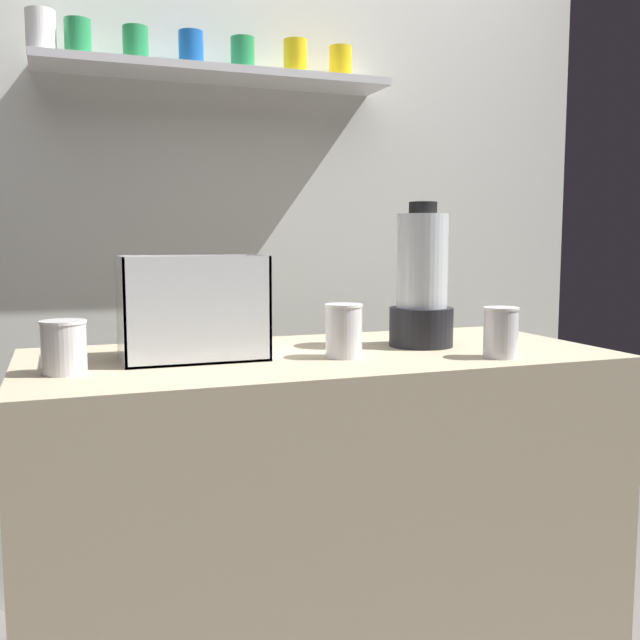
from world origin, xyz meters
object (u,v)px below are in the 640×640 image
(carrot_display_bin, at_px, (190,327))
(juice_cup_pomegranate_far_left, at_px, (64,350))
(juice_cup_orange_middle, at_px, (501,336))
(blender_pitcher, at_px, (422,287))
(juice_cup_carrot_left, at_px, (344,335))

(carrot_display_bin, distance_m, juice_cup_pomegranate_far_left, 0.29)
(juice_cup_orange_middle, bearing_deg, juice_cup_pomegranate_far_left, 172.11)
(blender_pitcher, relative_size, juice_cup_pomegranate_far_left, 3.35)
(blender_pitcher, bearing_deg, carrot_display_bin, 179.23)
(blender_pitcher, bearing_deg, juice_cup_carrot_left, -158.78)
(juice_cup_pomegranate_far_left, height_order, juice_cup_carrot_left, juice_cup_carrot_left)
(blender_pitcher, xyz_separation_m, juice_cup_orange_middle, (0.09, -0.23, -0.10))
(blender_pitcher, distance_m, juice_cup_pomegranate_far_left, 0.88)
(juice_cup_orange_middle, bearing_deg, carrot_display_bin, 161.02)
(juice_cup_pomegranate_far_left, relative_size, juice_cup_orange_middle, 0.93)
(juice_cup_pomegranate_far_left, xyz_separation_m, juice_cup_carrot_left, (0.61, -0.01, 0.00))
(blender_pitcher, xyz_separation_m, juice_cup_pomegranate_far_left, (-0.87, -0.09, -0.10))
(juice_cup_pomegranate_far_left, bearing_deg, blender_pitcher, 6.15)
(juice_cup_pomegranate_far_left, height_order, juice_cup_orange_middle, juice_cup_orange_middle)
(juice_cup_pomegranate_far_left, bearing_deg, juice_cup_carrot_left, -0.50)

